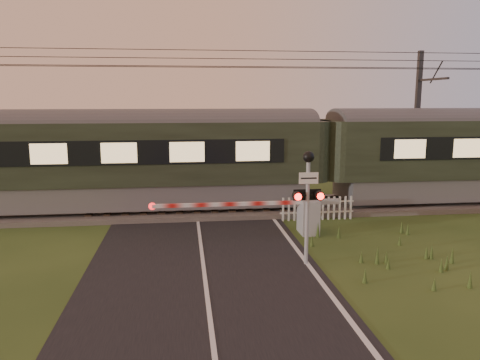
{
  "coord_description": "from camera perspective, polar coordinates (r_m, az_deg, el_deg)",
  "views": [
    {
      "loc": [
        -0.45,
        -11.35,
        4.36
      ],
      "look_at": [
        1.31,
        3.2,
        1.78
      ],
      "focal_mm": 35.0,
      "sensor_mm": 36.0,
      "label": 1
    }
  ],
  "objects": [
    {
      "name": "overhead_wires",
      "position": [
        17.91,
        -5.63,
        14.31
      ],
      "size": [
        120.0,
        0.62,
        0.62
      ],
      "color": "black",
      "rests_on": "ground"
    },
    {
      "name": "crossing_signal",
      "position": [
        12.19,
        8.27,
        -0.92
      ],
      "size": [
        0.77,
        0.34,
        3.02
      ],
      "color": "gray",
      "rests_on": "ground"
    },
    {
      "name": "catenary_mast",
      "position": [
        22.67,
        20.81,
        6.77
      ],
      "size": [
        0.2,
        2.45,
        6.41
      ],
      "color": "#2D2D30",
      "rests_on": "ground"
    },
    {
      "name": "train",
      "position": [
        18.79,
        9.96,
        2.93
      ],
      "size": [
        39.02,
        2.69,
        3.63
      ],
      "color": "slate",
      "rests_on": "ground"
    },
    {
      "name": "track_bed",
      "position": [
        18.36,
        -5.33,
        -3.59
      ],
      "size": [
        140.0,
        3.4,
        0.39
      ],
      "color": "#47423D",
      "rests_on": "ground"
    },
    {
      "name": "ground",
      "position": [
        12.17,
        -4.41,
        -11.05
      ],
      "size": [
        160.0,
        160.0,
        0.0
      ],
      "primitive_type": "plane",
      "color": "#2A4018",
      "rests_on": "ground"
    },
    {
      "name": "road",
      "position": [
        11.95,
        -4.28,
        -11.4
      ],
      "size": [
        6.0,
        140.0,
        0.03
      ],
      "color": "black",
      "rests_on": "ground"
    },
    {
      "name": "picket_fence",
      "position": [
        17.1,
        9.39,
        -3.43
      ],
      "size": [
        2.72,
        0.07,
        0.86
      ],
      "color": "silver",
      "rests_on": "ground"
    },
    {
      "name": "boom_gate",
      "position": [
        15.33,
        7.46,
        -4.21
      ],
      "size": [
        6.12,
        0.86,
        1.15
      ],
      "color": "gray",
      "rests_on": "ground"
    }
  ]
}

